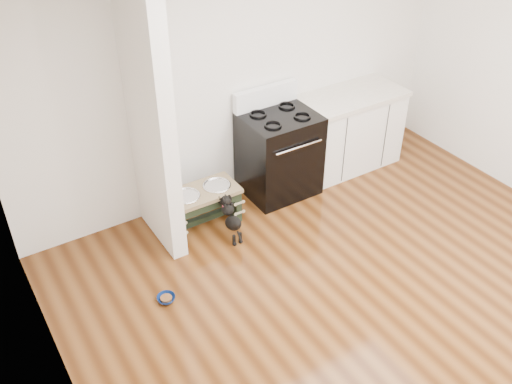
% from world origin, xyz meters
% --- Properties ---
extents(ground, '(5.00, 5.00, 0.00)m').
position_xyz_m(ground, '(0.00, 0.00, 0.00)').
color(ground, '#42200B').
rests_on(ground, ground).
extents(room_shell, '(5.00, 5.00, 5.00)m').
position_xyz_m(room_shell, '(0.00, 0.00, 1.62)').
color(room_shell, silver).
rests_on(room_shell, ground).
extents(partition_wall, '(0.15, 0.80, 2.70)m').
position_xyz_m(partition_wall, '(-1.18, 2.10, 1.35)').
color(partition_wall, silver).
rests_on(partition_wall, ground).
extents(oven_range, '(0.76, 0.69, 1.14)m').
position_xyz_m(oven_range, '(0.25, 2.16, 0.48)').
color(oven_range, black).
rests_on(oven_range, ground).
extents(cabinet_run, '(1.24, 0.64, 0.91)m').
position_xyz_m(cabinet_run, '(1.23, 2.18, 0.45)').
color(cabinet_run, white).
rests_on(cabinet_run, ground).
extents(dog_feeder, '(0.74, 0.40, 0.42)m').
position_xyz_m(dog_feeder, '(-0.75, 2.04, 0.29)').
color(dog_feeder, black).
rests_on(dog_feeder, ground).
extents(puppy, '(0.13, 0.38, 0.45)m').
position_xyz_m(puppy, '(-0.62, 1.70, 0.25)').
color(puppy, black).
rests_on(puppy, ground).
extents(floor_bowl, '(0.18, 0.18, 0.05)m').
position_xyz_m(floor_bowl, '(-1.54, 1.25, 0.03)').
color(floor_bowl, navy).
rests_on(floor_bowl, ground).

